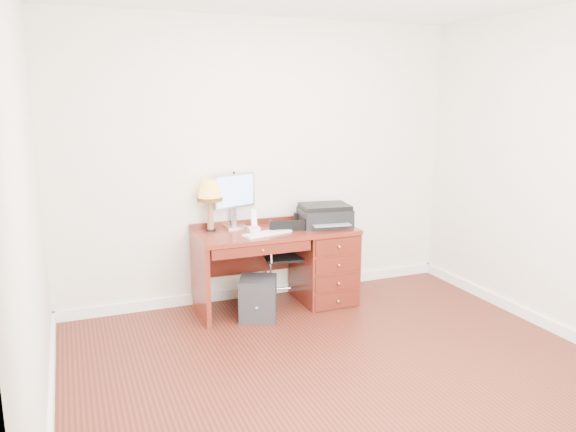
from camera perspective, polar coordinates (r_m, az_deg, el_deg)
name	(u,v)px	position (r m, az deg, el deg)	size (l,w,h in m)	color
ground	(342,370)	(4.31, 5.53, -15.30)	(4.00, 4.00, 0.00)	#3E160E
room_shell	(308,331)	(4.80, 2.04, -11.59)	(4.00, 4.00, 4.00)	silver
desk	(307,261)	(5.46, 1.91, -4.55)	(1.50, 0.67, 0.75)	maroon
monitor	(235,194)	(5.32, -5.38, 2.27)	(0.44, 0.21, 0.52)	silver
keyboard	(267,233)	(5.09, -2.12, -1.76)	(0.46, 0.13, 0.02)	white
mouse_pad	(318,226)	(5.38, 3.04, -0.97)	(0.21, 0.21, 0.04)	black
printer	(325,215)	(5.42, 3.76, 0.09)	(0.52, 0.43, 0.21)	black
leg_lamp	(210,194)	(5.20, -7.96, 2.28)	(0.23, 0.23, 0.48)	black
phone	(254,225)	(5.19, -3.50, -0.91)	(0.10, 0.10, 0.21)	white
pen_cup	(298,218)	(5.50, 1.00, -0.22)	(0.09, 0.09, 0.11)	black
chair	(288,251)	(5.39, -0.01, -3.63)	(0.47, 0.47, 0.85)	black
equipment_box	(258,298)	(5.13, -3.06, -8.34)	(0.32, 0.32, 0.38)	black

